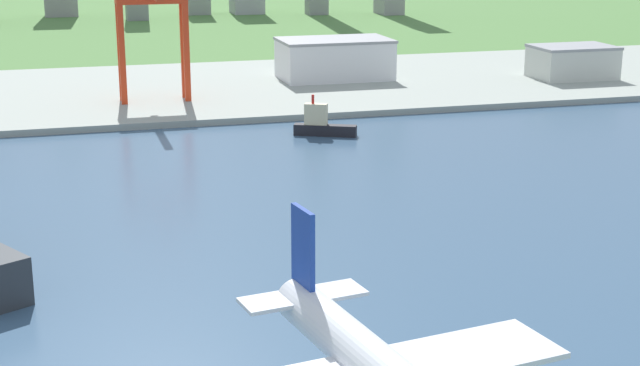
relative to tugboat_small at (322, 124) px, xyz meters
The scene contains 7 objects.
ground_plane 103.29m from the tugboat_small, 113.96° to the right, with size 2400.00×2400.00×0.00m, color #4C7B3D.
water_bay 159.96m from the tugboat_small, 105.20° to the right, with size 840.00×360.00×0.15m, color #385675.
industrial_pier 104.50m from the tugboat_small, 113.66° to the left, with size 840.00×140.00×2.50m, color #959E95.
tugboat_small is the anchor object (origin of this frame).
port_crane_red 87.20m from the tugboat_small, 126.08° to the left, with size 26.84×41.06×43.06m.
warehouse_main 106.46m from the tugboat_small, 71.12° to the left, with size 48.64×30.12×17.63m.
warehouse_annex 155.36m from the tugboat_small, 28.26° to the left, with size 35.29×24.43×14.39m.
Camera 1 is at (-46.25, 83.83, 71.95)m, focal length 54.62 mm.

